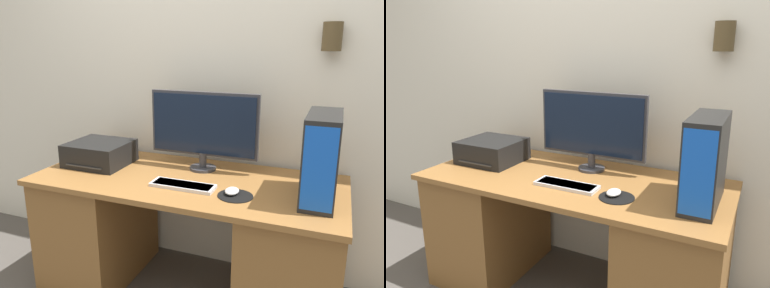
% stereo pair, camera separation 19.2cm
% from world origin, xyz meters
% --- Properties ---
extents(wall_back, '(6.40, 0.15, 2.70)m').
position_xyz_m(wall_back, '(0.00, 0.82, 1.35)').
color(wall_back, silver).
rests_on(wall_back, ground_plane).
extents(desk, '(1.74, 0.77, 0.75)m').
position_xyz_m(desk, '(0.00, 0.38, 0.39)').
color(desk, brown).
rests_on(desk, ground_plane).
extents(monitor, '(0.66, 0.16, 0.47)m').
position_xyz_m(monitor, '(0.03, 0.57, 1.02)').
color(monitor, '#333338').
rests_on(monitor, desk).
extents(keyboard, '(0.35, 0.12, 0.02)m').
position_xyz_m(keyboard, '(0.04, 0.25, 0.76)').
color(keyboard, silver).
rests_on(keyboard, desk).
extents(mousepad, '(0.18, 0.18, 0.00)m').
position_xyz_m(mousepad, '(0.33, 0.23, 0.75)').
color(mousepad, black).
rests_on(mousepad, desk).
extents(mouse, '(0.07, 0.10, 0.03)m').
position_xyz_m(mouse, '(0.31, 0.25, 0.77)').
color(mouse, silver).
rests_on(mouse, mousepad).
extents(computer_tower, '(0.15, 0.41, 0.43)m').
position_xyz_m(computer_tower, '(0.71, 0.35, 0.96)').
color(computer_tower, black).
rests_on(computer_tower, desk).
extents(printer, '(0.36, 0.34, 0.14)m').
position_xyz_m(printer, '(-0.61, 0.42, 0.82)').
color(printer, black).
rests_on(printer, desk).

